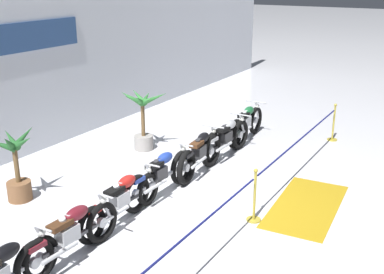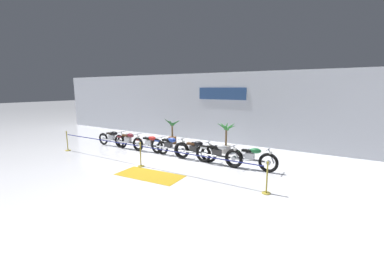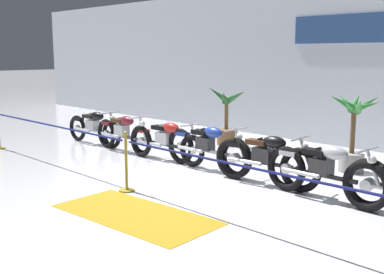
# 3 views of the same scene
# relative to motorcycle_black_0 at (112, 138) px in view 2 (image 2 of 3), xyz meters

# --- Properties ---
(ground_plane) EXTENTS (120.00, 120.00, 0.00)m
(ground_plane) POSITION_rel_motorcycle_black_0_xyz_m (4.10, -0.64, -0.47)
(ground_plane) COLOR silver
(back_wall) EXTENTS (28.00, 0.29, 4.20)m
(back_wall) POSITION_rel_motorcycle_black_0_xyz_m (4.10, 4.48, 1.64)
(back_wall) COLOR silver
(back_wall) RESTS_ON ground
(motorcycle_black_0) EXTENTS (2.23, 0.62, 0.93)m
(motorcycle_black_0) POSITION_rel_motorcycle_black_0_xyz_m (0.00, 0.00, 0.00)
(motorcycle_black_0) COLOR black
(motorcycle_black_0) RESTS_ON ground
(motorcycle_maroon_1) EXTENTS (2.18, 0.62, 0.94)m
(motorcycle_maroon_1) POSITION_rel_motorcycle_black_0_xyz_m (1.33, -0.04, 0.01)
(motorcycle_maroon_1) COLOR black
(motorcycle_maroon_1) RESTS_ON ground
(motorcycle_red_2) EXTENTS (2.36, 0.62, 0.92)m
(motorcycle_red_2) POSITION_rel_motorcycle_black_0_xyz_m (2.76, 0.07, -0.01)
(motorcycle_red_2) COLOR black
(motorcycle_red_2) RESTS_ON ground
(motorcycle_blue_3) EXTENTS (2.37, 0.62, 0.97)m
(motorcycle_blue_3) POSITION_rel_motorcycle_black_0_xyz_m (4.02, 0.07, 0.02)
(motorcycle_blue_3) COLOR black
(motorcycle_blue_3) RESTS_ON ground
(motorcycle_black_4) EXTENTS (2.19, 0.62, 0.97)m
(motorcycle_black_4) POSITION_rel_motorcycle_black_0_xyz_m (5.54, 0.01, 0.01)
(motorcycle_black_4) COLOR black
(motorcycle_black_4) RESTS_ON ground
(motorcycle_silver_5) EXTENTS (2.27, 0.62, 0.97)m
(motorcycle_silver_5) POSITION_rel_motorcycle_black_0_xyz_m (6.76, -0.05, 0.02)
(motorcycle_silver_5) COLOR black
(motorcycle_silver_5) RESTS_ON ground
(motorcycle_green_6) EXTENTS (2.22, 0.62, 0.97)m
(motorcycle_green_6) POSITION_rel_motorcycle_black_0_xyz_m (8.19, 0.07, 0.02)
(motorcycle_green_6) COLOR black
(motorcycle_green_6) RESTS_ON ground
(potted_palm_left_of_row) EXTENTS (1.02, 1.12, 1.62)m
(potted_palm_left_of_row) POSITION_rel_motorcycle_black_0_xyz_m (6.15, 2.08, 0.34)
(potted_palm_left_of_row) COLOR gray
(potted_palm_left_of_row) RESTS_ON ground
(potted_palm_right_of_row) EXTENTS (1.06, 0.97, 1.58)m
(potted_palm_right_of_row) POSITION_rel_motorcycle_black_0_xyz_m (2.42, 2.48, 0.21)
(potted_palm_right_of_row) COLOR brown
(potted_palm_right_of_row) RESTS_ON ground
(stanchion_far_left) EXTENTS (10.68, 0.28, 1.05)m
(stanchion_far_left) POSITION_rel_motorcycle_black_0_xyz_m (2.70, -2.01, 0.27)
(stanchion_far_left) COLOR gold
(stanchion_far_left) RESTS_ON ground
(stanchion_mid_left) EXTENTS (0.28, 0.28, 1.05)m
(stanchion_mid_left) POSITION_rel_motorcycle_black_0_xyz_m (4.08, -2.01, -0.11)
(stanchion_mid_left) COLOR gold
(stanchion_mid_left) RESTS_ON ground
(stanchion_mid_right) EXTENTS (0.28, 0.28, 1.05)m
(stanchion_mid_right) POSITION_rel_motorcycle_black_0_xyz_m (9.45, -2.01, -0.11)
(stanchion_mid_right) COLOR gold
(stanchion_mid_right) RESTS_ON ground
(floor_banner) EXTENTS (2.68, 1.40, 0.01)m
(floor_banner) POSITION_rel_motorcycle_black_0_xyz_m (5.17, -2.67, -0.46)
(floor_banner) COLOR #B78E19
(floor_banner) RESTS_ON ground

